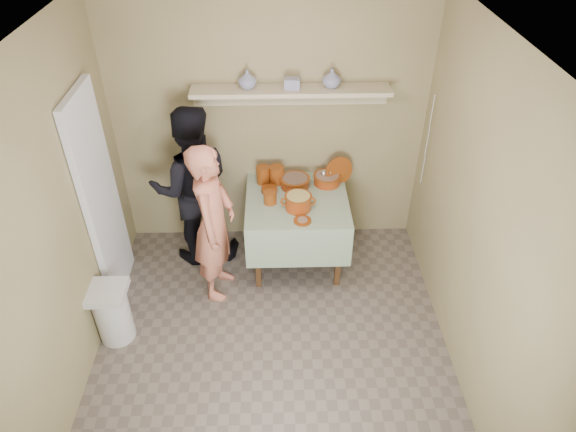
{
  "coord_description": "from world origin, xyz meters",
  "views": [
    {
      "loc": [
        0.05,
        -2.72,
        3.55
      ],
      "look_at": [
        0.15,
        0.75,
        0.95
      ],
      "focal_mm": 32.0,
      "sensor_mm": 36.0,
      "label": 1
    }
  ],
  "objects_px": {
    "person_cook": "(214,224)",
    "person_helper": "(193,187)",
    "serving_table": "(297,208)",
    "trash_bin": "(112,313)",
    "cazuela_rice": "(298,201)"
  },
  "relations": [
    {
      "from": "trash_bin",
      "to": "cazuela_rice",
      "type": "bearing_deg",
      "value": 26.71
    },
    {
      "from": "person_helper",
      "to": "cazuela_rice",
      "type": "height_order",
      "value": "person_helper"
    },
    {
      "from": "person_helper",
      "to": "trash_bin",
      "type": "bearing_deg",
      "value": 50.03
    },
    {
      "from": "person_helper",
      "to": "cazuela_rice",
      "type": "relative_size",
      "value": 5.02
    },
    {
      "from": "person_helper",
      "to": "serving_table",
      "type": "height_order",
      "value": "person_helper"
    },
    {
      "from": "cazuela_rice",
      "to": "trash_bin",
      "type": "relative_size",
      "value": 0.59
    },
    {
      "from": "person_cook",
      "to": "cazuela_rice",
      "type": "xyz_separation_m",
      "value": [
        0.76,
        0.23,
        0.07
      ]
    },
    {
      "from": "person_cook",
      "to": "cazuela_rice",
      "type": "relative_size",
      "value": 4.72
    },
    {
      "from": "person_cook",
      "to": "person_helper",
      "type": "xyz_separation_m",
      "value": [
        -0.24,
        0.51,
        0.05
      ]
    },
    {
      "from": "person_cook",
      "to": "person_helper",
      "type": "bearing_deg",
      "value": 34.46
    },
    {
      "from": "person_cook",
      "to": "person_helper",
      "type": "height_order",
      "value": "person_helper"
    },
    {
      "from": "person_helper",
      "to": "serving_table",
      "type": "distance_m",
      "value": 1.02
    },
    {
      "from": "person_cook",
      "to": "serving_table",
      "type": "relative_size",
      "value": 1.6
    },
    {
      "from": "person_helper",
      "to": "serving_table",
      "type": "relative_size",
      "value": 1.71
    },
    {
      "from": "serving_table",
      "to": "trash_bin",
      "type": "height_order",
      "value": "serving_table"
    }
  ]
}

